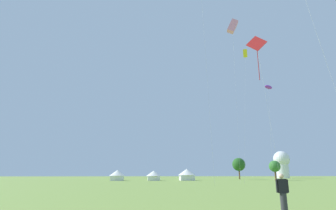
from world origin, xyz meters
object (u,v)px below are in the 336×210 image
object	(u,v)px
festival_tent_center	(117,175)
person_spectator	(283,194)
observatory_dome	(282,163)
tree_distant_right	(239,164)
kite_purple_parafoil	(268,87)
tree_distant_left	(275,166)
festival_tent_right	(154,175)
kite_pink_box	(233,26)
kite_yellow_box	(245,54)
kite_red_diamond	(257,46)
festival_tent_left	(187,174)

from	to	relation	value
festival_tent_center	person_spectator	bearing A→B (deg)	-78.84
observatory_dome	tree_distant_right	distance (m)	31.44
person_spectator	kite_purple_parafoil	bearing A→B (deg)	63.09
person_spectator	tree_distant_left	bearing A→B (deg)	63.34
festival_tent_right	tree_distant_left	distance (m)	33.51
kite_pink_box	festival_tent_right	xyz separation A→B (m)	(-15.36, 23.34, -30.85)
festival_tent_center	tree_distant_left	distance (m)	42.96
kite_yellow_box	tree_distant_left	xyz separation A→B (m)	(15.92, 23.47, -22.13)
festival_tent_center	kite_pink_box	bearing A→B (deg)	-43.23
kite_yellow_box	person_spectator	distance (m)	47.67
person_spectator	festival_tent_right	world-z (taller)	festival_tent_right
kite_red_diamond	festival_tent_center	size ratio (longest dim) A/B	5.45
kite_pink_box	festival_tent_left	bearing A→B (deg)	105.63
festival_tent_center	kite_purple_parafoil	bearing A→B (deg)	-34.38
kite_yellow_box	tree_distant_right	world-z (taller)	kite_yellow_box
observatory_dome	kite_pink_box	bearing A→B (deg)	-124.02
kite_pink_box	festival_tent_left	size ratio (longest dim) A/B	7.32
festival_tent_left	tree_distant_left	xyz separation A→B (m)	(24.60, -0.29, 2.04)
festival_tent_right	kite_red_diamond	bearing A→B (deg)	-69.67
observatory_dome	tree_distant_left	distance (m)	39.54
tree_distant_left	kite_red_diamond	bearing A→B (deg)	-118.08
tree_distant_left	kite_pink_box	bearing A→B (deg)	-128.09
kite_yellow_box	kite_purple_parafoil	size ratio (longest dim) A/B	1.36
kite_yellow_box	festival_tent_center	xyz separation A→B (m)	(-26.98, 23.76, -24.34)
kite_purple_parafoil	tree_distant_left	xyz separation A→B (m)	(10.69, 21.74, -15.55)
kite_red_diamond	observatory_dome	world-z (taller)	kite_red_diamond
kite_red_diamond	person_spectator	xyz separation A→B (m)	(-11.08, -24.39, -19.85)
kite_pink_box	tree_distant_right	size ratio (longest dim) A/B	4.95
kite_red_diamond	festival_tent_center	distance (m)	47.84
kite_red_diamond	kite_pink_box	bearing A→B (deg)	83.39
kite_pink_box	observatory_dome	world-z (taller)	kite_pink_box
kite_red_diamond	kite_purple_parafoil	distance (m)	17.64
person_spectator	festival_tent_center	world-z (taller)	festival_tent_center
tree_distant_left	festival_tent_center	bearing A→B (deg)	179.61
kite_purple_parafoil	festival_tent_left	bearing A→B (deg)	122.25
person_spectator	kite_yellow_box	bearing A→B (deg)	68.57
kite_pink_box	festival_tent_center	bearing A→B (deg)	136.77
kite_pink_box	kite_purple_parafoil	size ratio (longest dim) A/B	1.72
observatory_dome	tree_distant_right	size ratio (longest dim) A/B	1.58
kite_yellow_box	person_spectator	bearing A→B (deg)	-111.43
kite_purple_parafoil	observatory_dome	world-z (taller)	kite_purple_parafoil
tree_distant_right	festival_tent_left	bearing A→B (deg)	-143.64
festival_tent_left	tree_distant_right	size ratio (longest dim) A/B	0.68
kite_yellow_box	festival_tent_center	size ratio (longest dim) A/B	6.45
kite_pink_box	kite_yellow_box	world-z (taller)	kite_pink_box
kite_purple_parafoil	festival_tent_right	xyz separation A→B (m)	(-22.73, 22.03, -17.84)
kite_red_diamond	festival_tent_left	world-z (taller)	kite_red_diamond
tree_distant_left	tree_distant_right	xyz separation A→B (m)	(-4.74, 14.91, 0.99)
tree_distant_right	tree_distant_left	bearing A→B (deg)	-72.37
kite_purple_parafoil	tree_distant_left	bearing A→B (deg)	63.81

